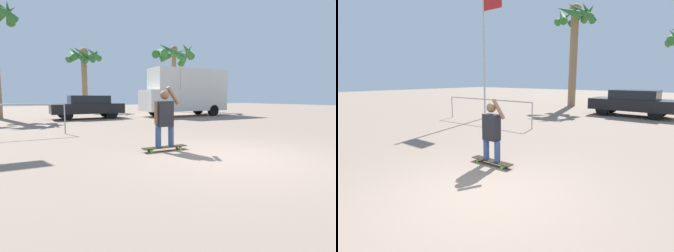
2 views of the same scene
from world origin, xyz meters
TOP-DOWN VIEW (x-y plane):
  - ground_plane at (0.00, 0.00)m, footprint 80.00×80.00m
  - skateboard at (-0.97, 1.35)m, footprint 1.14×0.22m
  - person_skateboarder at (-0.97, 1.35)m, footprint 0.66×0.22m
  - parked_car_black at (-0.58, 11.99)m, footprint 4.11×1.80m
  - palm_tree_far_left at (-5.32, 14.70)m, footprint 2.98×2.98m
  - flagpole at (-6.04, 6.52)m, footprint 1.20×0.12m
  - plaza_railing_segment at (-5.13, 5.59)m, footprint 4.95×0.05m

SIDE VIEW (x-z plane):
  - ground_plane at x=0.00m, z-range 0.00..0.00m
  - skateboard at x=-0.97m, z-range 0.03..0.13m
  - parked_car_black at x=-0.58m, z-range 0.05..1.44m
  - person_skateboarder at x=-0.97m, z-range 0.12..1.57m
  - plaza_railing_segment at x=-5.13m, z-range 0.38..1.46m
  - flagpole at x=-6.04m, z-range 0.57..6.59m
  - palm_tree_far_left at x=-5.32m, z-range 1.87..8.86m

